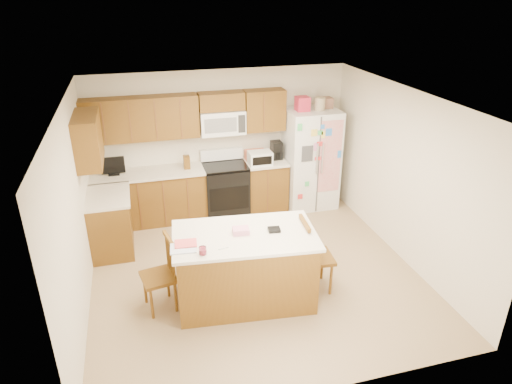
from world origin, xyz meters
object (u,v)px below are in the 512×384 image
object	(u,v)px
stove	(225,188)
windsor_chair_left	(160,276)
island	(245,267)
windsor_chair_back	(231,246)
windsor_chair_right	(314,257)
refrigerator	(311,158)

from	to	relation	value
stove	windsor_chair_left	world-z (taller)	stove
island	windsor_chair_left	bearing A→B (deg)	173.55
island	windsor_chair_back	bearing A→B (deg)	93.15
windsor_chair_left	windsor_chair_back	bearing A→B (deg)	28.15
windsor_chair_left	windsor_chair_right	size ratio (longest dim) A/B	0.95
windsor_chair_back	windsor_chair_right	xyz separation A→B (m)	(0.98, -0.68, 0.07)
stove	windsor_chair_right	xyz separation A→B (m)	(0.67, -2.53, 0.02)
stove	windsor_chair_right	world-z (taller)	stove
windsor_chair_back	windsor_chair_right	distance (m)	1.20
windsor_chair_right	stove	bearing A→B (deg)	104.85
windsor_chair_left	island	bearing A→B (deg)	-6.45
stove	island	world-z (taller)	stove
stove	island	bearing A→B (deg)	-96.19
refrigerator	windsor_chair_back	xyz separation A→B (m)	(-1.88, -1.78, -0.50)
island	windsor_chair_right	world-z (taller)	island
stove	windsor_chair_left	size ratio (longest dim) A/B	1.15
stove	island	xyz separation A→B (m)	(-0.27, -2.51, 0.02)
stove	windsor_chair_left	xyz separation A→B (m)	(-1.33, -2.39, -0.01)
island	windsor_chair_back	distance (m)	0.67
refrigerator	windsor_chair_back	size ratio (longest dim) A/B	2.29
windsor_chair_right	island	bearing A→B (deg)	179.02
stove	island	distance (m)	2.53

